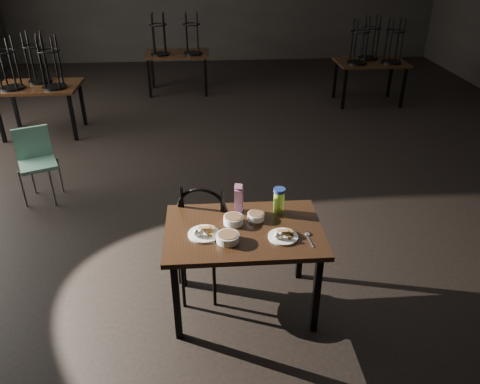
{
  "coord_description": "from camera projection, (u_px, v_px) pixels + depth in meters",
  "views": [
    {
      "loc": [
        -0.47,
        -5.51,
        2.72
      ],
      "look_at": [
        -0.22,
        -2.16,
        0.85
      ],
      "focal_mm": 35.0,
      "sensor_mm": 36.0,
      "label": 1
    }
  ],
  "objects": [
    {
      "name": "main_table",
      "position": [
        244.0,
        238.0,
        3.58
      ],
      "size": [
        1.2,
        0.8,
        0.75
      ],
      "color": "black",
      "rests_on": "ground"
    },
    {
      "name": "plate_left",
      "position": [
        204.0,
        233.0,
        3.47
      ],
      "size": [
        0.24,
        0.24,
        0.08
      ],
      "color": "white",
      "rests_on": "main_table"
    },
    {
      "name": "plate_right",
      "position": [
        283.0,
        235.0,
        3.44
      ],
      "size": [
        0.22,
        0.22,
        0.07
      ],
      "color": "white",
      "rests_on": "main_table"
    },
    {
      "name": "bowl_near",
      "position": [
        233.0,
        220.0,
        3.6
      ],
      "size": [
        0.15,
        0.15,
        0.06
      ],
      "color": "white",
      "rests_on": "main_table"
    },
    {
      "name": "bowl_far",
      "position": [
        256.0,
        216.0,
        3.65
      ],
      "size": [
        0.13,
        0.13,
        0.05
      ],
      "color": "white",
      "rests_on": "main_table"
    },
    {
      "name": "bowl_big",
      "position": [
        228.0,
        238.0,
        3.39
      ],
      "size": [
        0.17,
        0.17,
        0.06
      ],
      "color": "white",
      "rests_on": "main_table"
    },
    {
      "name": "juice_carton",
      "position": [
        239.0,
        198.0,
        3.72
      ],
      "size": [
        0.08,
        0.08,
        0.25
      ],
      "color": "#8C196C",
      "rests_on": "main_table"
    },
    {
      "name": "water_bottle",
      "position": [
        279.0,
        200.0,
        3.71
      ],
      "size": [
        0.12,
        0.12,
        0.21
      ],
      "color": "#A4DB40",
      "rests_on": "main_table"
    },
    {
      "name": "spoon",
      "position": [
        308.0,
        235.0,
        3.47
      ],
      "size": [
        0.05,
        0.21,
        0.01
      ],
      "color": "silver",
      "rests_on": "main_table"
    },
    {
      "name": "bentwood_chair",
      "position": [
        199.0,
        236.0,
        3.8
      ],
      "size": [
        0.49,
        0.48,
        0.94
      ],
      "rotation": [
        0.0,
        0.0,
        -0.27
      ],
      "color": "black",
      "rests_on": "ground"
    },
    {
      "name": "school_chair",
      "position": [
        36.0,
        158.0,
        5.26
      ],
      "size": [
        0.51,
        0.51,
        0.83
      ],
      "rotation": [
        0.0,
        0.0,
        0.41
      ],
      "color": "#6EAB94",
      "rests_on": "ground"
    },
    {
      "name": "bg_table_left",
      "position": [
        37.0,
        84.0,
        6.86
      ],
      "size": [
        1.2,
        0.8,
        1.48
      ],
      "color": "black",
      "rests_on": "ground"
    },
    {
      "name": "bg_table_right",
      "position": [
        371.0,
        60.0,
        8.16
      ],
      "size": [
        1.2,
        0.8,
        1.48
      ],
      "color": "black",
      "rests_on": "ground"
    },
    {
      "name": "bg_table_far",
      "position": [
        177.0,
        53.0,
        8.73
      ],
      "size": [
        1.2,
        0.8,
        1.48
      ],
      "color": "black",
      "rests_on": "ground"
    }
  ]
}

